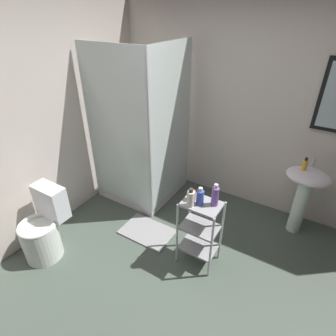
{
  "coord_description": "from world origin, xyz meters",
  "views": [
    {
      "loc": [
        0.7,
        -1.33,
        2.3
      ],
      "look_at": [
        -0.48,
        0.6,
        0.95
      ],
      "focal_mm": 29.11,
      "sensor_mm": 36.0,
      "label": 1
    }
  ],
  "objects_px": {
    "storage_cart": "(200,228)",
    "shower_stall": "(144,166)",
    "shampoo_bottle_blue": "(200,197)",
    "conditioner_bottle_purple": "(215,196)",
    "toilet": "(44,230)",
    "lotion_bottle_white": "(191,198)",
    "hand_soap_bottle": "(305,165)",
    "pedestal_sink": "(305,189)",
    "rinse_cup": "(192,195)",
    "bath_mat": "(147,232)"
  },
  "relations": [
    {
      "from": "hand_soap_bottle",
      "to": "shower_stall",
      "type": "bearing_deg",
      "value": -169.42
    },
    {
      "from": "shampoo_bottle_blue",
      "to": "conditioner_bottle_purple",
      "type": "bearing_deg",
      "value": 27.27
    },
    {
      "from": "shower_stall",
      "to": "rinse_cup",
      "type": "xyz_separation_m",
      "value": [
        1.03,
        -0.65,
        0.32
      ]
    },
    {
      "from": "storage_cart",
      "to": "lotion_bottle_white",
      "type": "bearing_deg",
      "value": -132.63
    },
    {
      "from": "hand_soap_bottle",
      "to": "rinse_cup",
      "type": "height_order",
      "value": "hand_soap_bottle"
    },
    {
      "from": "rinse_cup",
      "to": "bath_mat",
      "type": "bearing_deg",
      "value": 175.92
    },
    {
      "from": "lotion_bottle_white",
      "to": "storage_cart",
      "type": "bearing_deg",
      "value": 47.37
    },
    {
      "from": "shower_stall",
      "to": "shampoo_bottle_blue",
      "type": "xyz_separation_m",
      "value": [
        1.12,
        -0.67,
        0.35
      ]
    },
    {
      "from": "storage_cart",
      "to": "shower_stall",
      "type": "bearing_deg",
      "value": 150.07
    },
    {
      "from": "bath_mat",
      "to": "shampoo_bottle_blue",
      "type": "bearing_deg",
      "value": -5.52
    },
    {
      "from": "toilet",
      "to": "lotion_bottle_white",
      "type": "xyz_separation_m",
      "value": [
        1.34,
        0.66,
        0.51
      ]
    },
    {
      "from": "conditioner_bottle_purple",
      "to": "rinse_cup",
      "type": "height_order",
      "value": "conditioner_bottle_purple"
    },
    {
      "from": "rinse_cup",
      "to": "storage_cart",
      "type": "bearing_deg",
      "value": -3.59
    },
    {
      "from": "hand_soap_bottle",
      "to": "rinse_cup",
      "type": "bearing_deg",
      "value": -129.32
    },
    {
      "from": "toilet",
      "to": "shampoo_bottle_blue",
      "type": "xyz_separation_m",
      "value": [
        1.4,
        0.73,
        0.5
      ]
    },
    {
      "from": "hand_soap_bottle",
      "to": "conditioner_bottle_purple",
      "type": "bearing_deg",
      "value": -122.25
    },
    {
      "from": "shower_stall",
      "to": "bath_mat",
      "type": "relative_size",
      "value": 3.33
    },
    {
      "from": "pedestal_sink",
      "to": "conditioner_bottle_purple",
      "type": "bearing_deg",
      "value": -125.09
    },
    {
      "from": "toilet",
      "to": "hand_soap_bottle",
      "type": "height_order",
      "value": "hand_soap_bottle"
    },
    {
      "from": "shower_stall",
      "to": "hand_soap_bottle",
      "type": "bearing_deg",
      "value": 10.58
    },
    {
      "from": "storage_cart",
      "to": "shampoo_bottle_blue",
      "type": "xyz_separation_m",
      "value": [
        -0.02,
        -0.02,
        0.38
      ]
    },
    {
      "from": "shower_stall",
      "to": "hand_soap_bottle",
      "type": "relative_size",
      "value": 14.0
    },
    {
      "from": "toilet",
      "to": "rinse_cup",
      "type": "bearing_deg",
      "value": 29.87
    },
    {
      "from": "shower_stall",
      "to": "pedestal_sink",
      "type": "relative_size",
      "value": 2.47
    },
    {
      "from": "toilet",
      "to": "bath_mat",
      "type": "bearing_deg",
      "value": 47.16
    },
    {
      "from": "pedestal_sink",
      "to": "hand_soap_bottle",
      "type": "distance_m",
      "value": 0.3
    },
    {
      "from": "hand_soap_bottle",
      "to": "bath_mat",
      "type": "height_order",
      "value": "hand_soap_bottle"
    },
    {
      "from": "pedestal_sink",
      "to": "rinse_cup",
      "type": "bearing_deg",
      "value": -131.6
    },
    {
      "from": "lotion_bottle_white",
      "to": "rinse_cup",
      "type": "relative_size",
      "value": 1.97
    },
    {
      "from": "pedestal_sink",
      "to": "shampoo_bottle_blue",
      "type": "xyz_separation_m",
      "value": [
        -0.79,
        -1.02,
        0.24
      ]
    },
    {
      "from": "shower_stall",
      "to": "lotion_bottle_white",
      "type": "distance_m",
      "value": 1.34
    },
    {
      "from": "shower_stall",
      "to": "lotion_bottle_white",
      "type": "xyz_separation_m",
      "value": [
        1.06,
        -0.74,
        0.36
      ]
    },
    {
      "from": "pedestal_sink",
      "to": "storage_cart",
      "type": "distance_m",
      "value": 1.27
    },
    {
      "from": "shower_stall",
      "to": "shampoo_bottle_blue",
      "type": "height_order",
      "value": "shower_stall"
    },
    {
      "from": "pedestal_sink",
      "to": "lotion_bottle_white",
      "type": "bearing_deg",
      "value": -128.16
    },
    {
      "from": "lotion_bottle_white",
      "to": "bath_mat",
      "type": "relative_size",
      "value": 0.31
    },
    {
      "from": "shampoo_bottle_blue",
      "to": "rinse_cup",
      "type": "relative_size",
      "value": 1.89
    },
    {
      "from": "storage_cart",
      "to": "conditioner_bottle_purple",
      "type": "distance_m",
      "value": 0.42
    },
    {
      "from": "lotion_bottle_white",
      "to": "shampoo_bottle_blue",
      "type": "xyz_separation_m",
      "value": [
        0.06,
        0.07,
        -0.0
      ]
    },
    {
      "from": "conditioner_bottle_purple",
      "to": "bath_mat",
      "type": "height_order",
      "value": "conditioner_bottle_purple"
    },
    {
      "from": "toilet",
      "to": "bath_mat",
      "type": "xyz_separation_m",
      "value": [
        0.73,
        0.79,
        -0.31
      ]
    },
    {
      "from": "storage_cart",
      "to": "bath_mat",
      "type": "bearing_deg",
      "value": 175.99
    },
    {
      "from": "pedestal_sink",
      "to": "rinse_cup",
      "type": "distance_m",
      "value": 1.34
    },
    {
      "from": "lotion_bottle_white",
      "to": "hand_soap_bottle",
      "type": "bearing_deg",
      "value": 54.15
    },
    {
      "from": "pedestal_sink",
      "to": "bath_mat",
      "type": "bearing_deg",
      "value": -146.79
    },
    {
      "from": "pedestal_sink",
      "to": "rinse_cup",
      "type": "relative_size",
      "value": 8.54
    },
    {
      "from": "toilet",
      "to": "lotion_bottle_white",
      "type": "bearing_deg",
      "value": 26.29
    },
    {
      "from": "conditioner_bottle_purple",
      "to": "rinse_cup",
      "type": "bearing_deg",
      "value": -169.86
    },
    {
      "from": "rinse_cup",
      "to": "lotion_bottle_white",
      "type": "bearing_deg",
      "value": -70.91
    },
    {
      "from": "shower_stall",
      "to": "conditioner_bottle_purple",
      "type": "height_order",
      "value": "shower_stall"
    }
  ]
}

